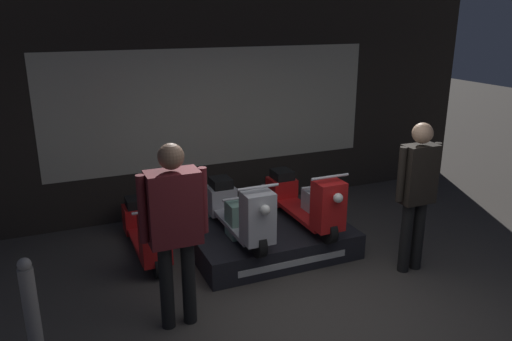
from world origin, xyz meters
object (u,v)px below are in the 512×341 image
object	(u,v)px
scooter_display_right	(304,200)
scooter_backrow_0	(146,231)
scooter_display_left	(238,211)
street_bollard	(33,318)
scooter_backrow_1	(225,218)
scooter_backrow_2	(296,206)
person_right_browsing	(417,187)
person_left_browsing	(174,220)

from	to	relation	value
scooter_display_right	scooter_backrow_0	xyz separation A→B (m)	(-1.88, 0.56, -0.32)
scooter_backrow_0	scooter_display_left	bearing A→B (deg)	-29.25
street_bollard	scooter_backrow_0	bearing A→B (deg)	55.20
scooter_backrow_1	scooter_backrow_2	distance (m)	1.03
scooter_display_left	person_right_browsing	size ratio (longest dim) A/B	0.94
scooter_backrow_0	scooter_backrow_2	bearing A→B (deg)	0.00
scooter_backrow_0	person_right_browsing	xyz separation A→B (m)	(2.74, -1.57, 0.70)
scooter_backrow_2	street_bollard	size ratio (longest dim) A/B	1.54
person_left_browsing	street_bollard	xyz separation A→B (m)	(-1.24, -0.22, -0.56)
scooter_backrow_2	scooter_backrow_0	bearing A→B (deg)	180.00
scooter_display_left	scooter_backrow_2	distance (m)	1.24
scooter_backrow_2	street_bollard	xyz separation A→B (m)	(-3.31, -1.79, 0.21)
scooter_display_left	person_left_browsing	world-z (taller)	person_left_browsing
scooter_display_left	street_bollard	size ratio (longest dim) A/B	1.54
scooter_display_right	scooter_backrow_0	distance (m)	1.99
person_left_browsing	scooter_backrow_2	bearing A→B (deg)	37.28
scooter_display_right	person_left_browsing	size ratio (longest dim) A/B	0.91
person_left_browsing	street_bollard	world-z (taller)	person_left_browsing
person_right_browsing	street_bollard	xyz separation A→B (m)	(-3.99, -0.22, -0.49)
scooter_backrow_1	person_right_browsing	world-z (taller)	person_right_browsing
scooter_display_right	street_bollard	xyz separation A→B (m)	(-3.13, -1.23, -0.11)
scooter_display_left	scooter_backrow_0	size ratio (longest dim) A/B	1.00
scooter_backrow_0	street_bollard	distance (m)	2.19
scooter_backrow_1	street_bollard	world-z (taller)	street_bollard
scooter_display_right	scooter_backrow_0	size ratio (longest dim) A/B	1.00
scooter_backrow_1	scooter_display_left	bearing A→B (deg)	-92.95
person_left_browsing	scooter_backrow_1	bearing A→B (deg)	56.68
scooter_display_left	scooter_backrow_2	xyz separation A→B (m)	(1.06, 0.56, -0.32)
scooter_display_left	person_right_browsing	bearing A→B (deg)	-30.17
scooter_backrow_0	street_bollard	size ratio (longest dim) A/B	1.54
scooter_display_right	scooter_backrow_2	world-z (taller)	scooter_display_right
person_right_browsing	street_bollard	bearing A→B (deg)	-176.87
person_left_browsing	person_right_browsing	bearing A→B (deg)	-0.00
person_left_browsing	person_right_browsing	distance (m)	2.75
scooter_backrow_0	scooter_backrow_1	bearing A→B (deg)	0.00
scooter_display_right	person_left_browsing	world-z (taller)	person_left_browsing
scooter_backrow_2	person_right_browsing	size ratio (longest dim) A/B	0.94
scooter_display_left	person_left_browsing	bearing A→B (deg)	-134.83
scooter_display_left	street_bollard	bearing A→B (deg)	-151.33
scooter_backrow_0	person_left_browsing	world-z (taller)	person_left_browsing
scooter_backrow_0	person_left_browsing	size ratio (longest dim) A/B	0.91
scooter_backrow_2	person_left_browsing	bearing A→B (deg)	-142.72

